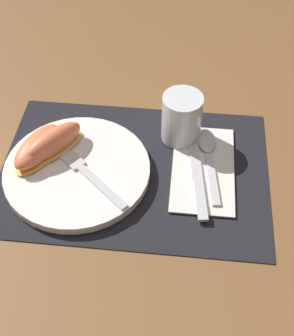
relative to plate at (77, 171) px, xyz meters
name	(u,v)px	position (x,y,z in m)	size (l,w,h in m)	color
ground_plane	(134,171)	(0.10, 0.02, -0.01)	(3.00, 3.00, 0.00)	brown
placemat	(134,170)	(0.10, 0.02, -0.01)	(0.48, 0.33, 0.00)	black
plate	(77,171)	(0.00, 0.00, 0.00)	(0.26, 0.26, 0.02)	white
juice_glass	(181,120)	(0.18, 0.11, 0.03)	(0.07, 0.07, 0.10)	silver
napkin	(203,168)	(0.22, 0.03, -0.01)	(0.11, 0.21, 0.00)	white
knife	(197,170)	(0.21, 0.02, 0.00)	(0.05, 0.23, 0.01)	silver
spoon	(208,150)	(0.23, 0.07, 0.00)	(0.05, 0.18, 0.01)	silver
fork	(83,170)	(0.01, -0.01, 0.01)	(0.16, 0.14, 0.00)	silver
citrus_wedge_0	(53,143)	(-0.05, 0.04, 0.03)	(0.11, 0.13, 0.05)	#F7C656
citrus_wedge_1	(38,148)	(-0.07, 0.03, 0.02)	(0.10, 0.13, 0.04)	#F7C656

